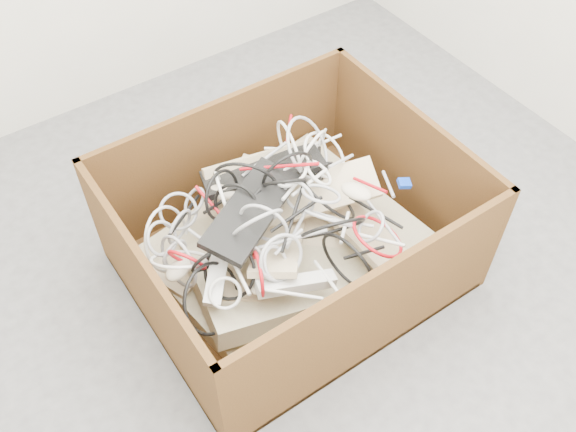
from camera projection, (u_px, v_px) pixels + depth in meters
ground at (309, 283)px, 2.48m from camera, size 3.00×3.00×0.00m
cardboard_box at (288, 249)px, 2.41m from camera, size 1.15×0.96×0.54m
keyboard_pile at (283, 219)px, 2.32m from camera, size 0.88×0.83×0.36m
mice_scatter at (268, 216)px, 2.22m from camera, size 0.77×0.47×0.19m
power_strip_left at (220, 260)px, 2.11m from camera, size 0.25×0.27×0.13m
power_strip_right at (296, 284)px, 2.07m from camera, size 0.27×0.13×0.09m
vga_plug at (404, 183)px, 2.32m from camera, size 0.06×0.06×0.03m
cable_tangle at (267, 215)px, 2.18m from camera, size 0.97×0.82×0.47m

